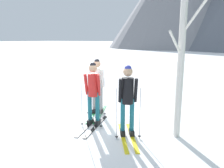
% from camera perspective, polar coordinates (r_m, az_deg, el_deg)
% --- Properties ---
extents(ground_plane, '(400.00, 400.00, 0.00)m').
position_cam_1_polar(ground_plane, '(6.44, -2.76, -9.49)').
color(ground_plane, white).
extents(skier_in_white, '(0.89, 1.69, 1.72)m').
position_cam_1_polar(skier_in_white, '(6.85, -3.79, 0.21)').
color(skier_in_white, green).
rests_on(skier_in_white, ground).
extents(skier_in_red, '(0.64, 1.64, 1.71)m').
position_cam_1_polar(skier_in_red, '(5.90, -4.85, -1.93)').
color(skier_in_red, black).
rests_on(skier_in_red, ground).
extents(skier_in_black, '(1.12, 1.52, 1.72)m').
position_cam_1_polar(skier_in_black, '(5.23, 4.02, -3.32)').
color(skier_in_black, yellow).
rests_on(skier_in_black, ground).
extents(birch_tree_tall, '(0.71, 0.66, 3.67)m').
position_cam_1_polar(birch_tree_tall, '(5.24, 17.38, 6.24)').
color(birch_tree_tall, silver).
rests_on(birch_tree_tall, ground).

